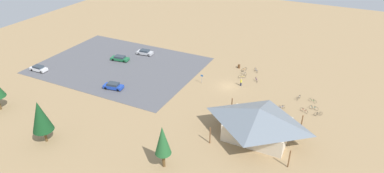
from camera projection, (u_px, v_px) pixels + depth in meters
ground at (228, 86)px, 72.45m from camera, size 160.00×160.00×0.00m
parking_lot_asphalt at (120, 65)px, 81.81m from camera, size 38.65×28.58×0.05m
bike_pavilion at (258, 121)px, 55.21m from camera, size 13.46×10.85×5.73m
trash_bin at (239, 66)px, 80.36m from camera, size 0.60×0.60×0.90m
lot_sign at (202, 78)px, 73.05m from camera, size 0.56×0.08×2.20m
pine_far_west at (40, 116)px, 53.30m from camera, size 3.39×3.39×7.76m
pine_mideast at (163, 141)px, 48.03m from camera, size 2.48×2.48×7.36m
bicycle_blue_edge_north at (281, 107)px, 64.41m from camera, size 1.25×1.06×0.81m
bicycle_teal_edge_south at (314, 108)px, 64.08m from camera, size 1.77×0.48×0.85m
bicycle_silver_near_sign at (299, 98)px, 67.46m from camera, size 0.58×1.70×0.87m
bicycle_green_yard_right at (312, 101)px, 66.52m from camera, size 1.63×0.69×0.83m
bicycle_purple_back_row at (256, 80)px, 74.33m from camera, size 0.99×1.54×0.89m
bicycle_black_by_bin at (318, 114)px, 62.24m from camera, size 1.44×1.05×0.82m
bicycle_yellow_yard_left at (242, 77)px, 75.72m from camera, size 1.53×1.02×0.80m
bicycle_orange_lone_east at (244, 70)px, 78.91m from camera, size 0.99×1.57×0.85m
bicycle_red_front_row at (304, 110)px, 63.29m from camera, size 1.60×0.92×0.88m
bicycle_white_trailside at (244, 73)px, 77.21m from camera, size 1.60×0.80×0.88m
bicycle_blue_yard_front at (256, 70)px, 78.60m from camera, size 1.26×1.27×0.87m
car_green_near_entry at (120, 58)px, 84.04m from camera, size 4.86×2.44×1.25m
car_blue_second_row at (113, 86)px, 71.11m from camera, size 4.49×2.44×1.40m
car_silver_by_curb at (145, 52)px, 87.34m from camera, size 4.38×2.26×1.33m
car_white_back_corner at (39, 68)px, 78.72m from camera, size 4.36×1.90×1.34m
visitor_crossing_yard at (241, 82)px, 72.29m from camera, size 0.36×0.37×1.75m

